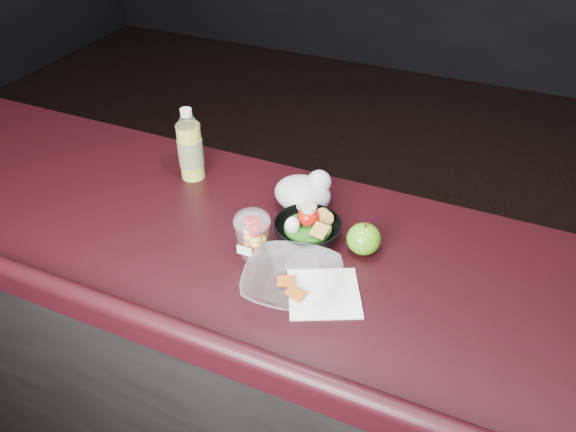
# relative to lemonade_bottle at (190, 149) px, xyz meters

# --- Properties ---
(counter) EXTENTS (4.06, 0.71, 1.02)m
(counter) POSITION_rel_lemonade_bottle_xyz_m (0.42, -0.19, -0.60)
(counter) COLOR black
(counter) RESTS_ON ground
(lemonade_bottle) EXTENTS (0.07, 0.07, 0.22)m
(lemonade_bottle) POSITION_rel_lemonade_bottle_xyz_m (0.00, 0.00, 0.00)
(lemonade_bottle) COLOR gold
(lemonade_bottle) RESTS_ON counter
(fruit_cup) EXTENTS (0.09, 0.09, 0.13)m
(fruit_cup) POSITION_rel_lemonade_bottle_xyz_m (0.32, -0.24, -0.03)
(fruit_cup) COLOR white
(fruit_cup) RESTS_ON counter
(green_apple) EXTENTS (0.08, 0.08, 0.09)m
(green_apple) POSITION_rel_lemonade_bottle_xyz_m (0.56, -0.12, -0.05)
(green_apple) COLOR #2C780D
(green_apple) RESTS_ON counter
(plastic_bag) EXTENTS (0.16, 0.13, 0.11)m
(plastic_bag) POSITION_rel_lemonade_bottle_xyz_m (0.36, -0.01, -0.04)
(plastic_bag) COLOR silver
(plastic_bag) RESTS_ON counter
(snack_bowl) EXTENTS (0.20, 0.20, 0.09)m
(snack_bowl) POSITION_rel_lemonade_bottle_xyz_m (0.42, -0.14, -0.06)
(snack_bowl) COLOR black
(snack_bowl) RESTS_ON counter
(takeout_bowl) EXTENTS (0.26, 0.26, 0.05)m
(takeout_bowl) POSITION_rel_lemonade_bottle_xyz_m (0.46, -0.32, -0.06)
(takeout_bowl) COLOR silver
(takeout_bowl) RESTS_ON counter
(paper_napkin) EXTENTS (0.21, 0.21, 0.00)m
(paper_napkin) POSITION_rel_lemonade_bottle_xyz_m (0.53, -0.30, -0.09)
(paper_napkin) COLOR white
(paper_napkin) RESTS_ON counter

